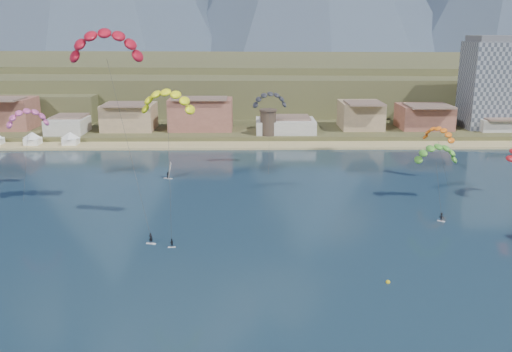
# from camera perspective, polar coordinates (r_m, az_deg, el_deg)

# --- Properties ---
(ground) EXTENTS (2400.00, 2400.00, 0.00)m
(ground) POSITION_cam_1_polar(r_m,az_deg,el_deg) (75.12, 0.30, -13.85)
(ground) COLOR black
(ground) RESTS_ON ground
(beach) EXTENTS (2200.00, 12.00, 0.90)m
(beach) POSITION_cam_1_polar(r_m,az_deg,el_deg) (175.49, -0.29, 3.22)
(beach) COLOR tan
(beach) RESTS_ON ground
(land) EXTENTS (2200.00, 900.00, 4.00)m
(land) POSITION_cam_1_polar(r_m,az_deg,el_deg) (626.79, -0.59, 11.76)
(land) COLOR brown
(land) RESTS_ON ground
(foothills) EXTENTS (940.00, 210.00, 18.00)m
(foothills) POSITION_cam_1_polar(r_m,az_deg,el_deg) (300.37, 3.87, 9.85)
(foothills) COLOR brown
(foothills) RESTS_ON ground
(town) EXTENTS (400.00, 24.00, 12.00)m
(town) POSITION_cam_1_polar(r_m,az_deg,el_deg) (193.79, -12.32, 6.33)
(town) COLOR beige
(town) RESTS_ON ground
(apartment_tower) EXTENTS (20.00, 16.00, 32.00)m
(apartment_tower) POSITION_cam_1_polar(r_m,az_deg,el_deg) (212.84, 23.49, 8.87)
(apartment_tower) COLOR gray
(apartment_tower) RESTS_ON ground
(watchtower) EXTENTS (5.82, 5.82, 8.60)m
(watchtower) POSITION_cam_1_polar(r_m,az_deg,el_deg) (182.32, 1.27, 5.62)
(watchtower) COLOR #47382D
(watchtower) RESTS_ON ground
(beach_tents) EXTENTS (43.40, 6.40, 5.00)m
(beach_tents) POSITION_cam_1_polar(r_m,az_deg,el_deg) (190.24, -23.98, 3.90)
(beach_tents) COLOR white
(beach_tents) RESTS_ON ground
(kitesurfer_red) EXTENTS (17.19, 18.42, 38.68)m
(kitesurfer_red) POSITION_cam_1_polar(r_m,az_deg,el_deg) (106.75, -15.36, 13.44)
(kitesurfer_red) COLOR silver
(kitesurfer_red) RESTS_ON ground
(kitesurfer_yellow) EXTENTS (10.62, 13.00, 27.16)m
(kitesurfer_yellow) POSITION_cam_1_polar(r_m,az_deg,el_deg) (99.60, -9.21, 8.01)
(kitesurfer_yellow) COLOR silver
(kitesurfer_yellow) RESTS_ON ground
(kitesurfer_green) EXTENTS (9.68, 15.75, 16.35)m
(kitesurfer_green) POSITION_cam_1_polar(r_m,az_deg,el_deg) (122.85, 18.29, 2.48)
(kitesurfer_green) COLOR silver
(kitesurfer_green) RESTS_ON ground
(distant_kite_pink) EXTENTS (10.00, 7.70, 20.79)m
(distant_kite_pink) POSITION_cam_1_polar(r_m,az_deg,el_deg) (132.48, -22.68, 5.90)
(distant_kite_pink) COLOR #262626
(distant_kite_pink) RESTS_ON ground
(distant_kite_dark) EXTENTS (9.73, 6.39, 21.89)m
(distant_kite_dark) POSITION_cam_1_polar(r_m,az_deg,el_deg) (144.30, 1.45, 8.19)
(distant_kite_dark) COLOR #262626
(distant_kite_dark) RESTS_ON ground
(distant_kite_orange) EXTENTS (8.08, 8.18, 14.98)m
(distant_kite_orange) POSITION_cam_1_polar(r_m,az_deg,el_deg) (142.70, 18.45, 4.40)
(distant_kite_orange) COLOR #262626
(distant_kite_orange) RESTS_ON ground
(windsurfer) EXTENTS (2.46, 2.62, 4.07)m
(windsurfer) POSITION_cam_1_polar(r_m,az_deg,el_deg) (138.70, -9.07, 0.25)
(windsurfer) COLOR silver
(windsurfer) RESTS_ON ground
(buoy) EXTENTS (0.67, 0.67, 0.67)m
(buoy) POSITION_cam_1_polar(r_m,az_deg,el_deg) (84.81, 13.54, -10.66)
(buoy) COLOR yellow
(buoy) RESTS_ON ground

